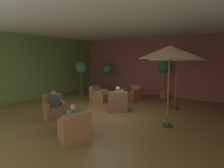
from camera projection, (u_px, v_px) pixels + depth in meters
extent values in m
cube|color=brown|center=(105.00, 114.00, 7.83)|extent=(9.92, 9.66, 0.02)
cube|color=brown|center=(153.00, 66.00, 11.50)|extent=(9.92, 0.08, 3.47)
cube|color=olive|center=(32.00, 67.00, 10.35)|extent=(0.08, 9.66, 3.47)
cube|color=silver|center=(105.00, 25.00, 7.35)|extent=(9.92, 9.66, 0.06)
cylinder|color=black|center=(118.00, 104.00, 9.37)|extent=(0.40, 0.40, 0.02)
cylinder|color=black|center=(118.00, 98.00, 9.34)|extent=(0.07, 0.07, 0.59)
cube|color=#4A2B25|center=(118.00, 92.00, 9.29)|extent=(0.66, 0.66, 0.03)
cube|color=brown|center=(118.00, 105.00, 8.32)|extent=(1.11, 1.10, 0.40)
cube|color=brown|center=(118.00, 97.00, 7.96)|extent=(0.78, 0.58, 0.45)
cube|color=brown|center=(110.00, 98.00, 8.34)|extent=(0.43, 0.59, 0.24)
cube|color=brown|center=(126.00, 98.00, 8.31)|extent=(0.43, 0.59, 0.24)
cube|color=brown|center=(132.00, 97.00, 10.04)|extent=(0.87, 0.91, 0.44)
cube|color=brown|center=(136.00, 88.00, 10.18)|extent=(0.74, 0.33, 0.38)
cube|color=brown|center=(136.00, 91.00, 9.74)|extent=(0.26, 0.61, 0.22)
cube|color=brown|center=(128.00, 90.00, 10.18)|extent=(0.26, 0.61, 0.22)
cube|color=brown|center=(100.00, 98.00, 9.80)|extent=(0.89, 0.87, 0.45)
cube|color=brown|center=(95.00, 89.00, 9.87)|extent=(0.28, 0.78, 0.38)
cube|color=brown|center=(103.00, 91.00, 10.02)|extent=(0.63, 0.22, 0.19)
cube|color=brown|center=(97.00, 93.00, 9.45)|extent=(0.63, 0.22, 0.19)
cylinder|color=black|center=(64.00, 127.00, 6.23)|extent=(0.37, 0.37, 0.02)
cylinder|color=black|center=(64.00, 119.00, 6.19)|extent=(0.07, 0.07, 0.59)
cube|color=#453222|center=(63.00, 110.00, 6.15)|extent=(0.80, 0.80, 0.03)
cube|color=brown|center=(54.00, 113.00, 7.12)|extent=(0.95, 0.94, 0.41)
cube|color=brown|center=(52.00, 100.00, 7.30)|extent=(0.43, 0.72, 0.47)
cube|color=brown|center=(62.00, 104.00, 7.20)|extent=(0.57, 0.35, 0.23)
cube|color=brown|center=(46.00, 106.00, 6.90)|extent=(0.57, 0.35, 0.23)
cube|color=brown|center=(74.00, 133.00, 5.26)|extent=(0.98, 1.00, 0.43)
cube|color=brown|center=(77.00, 121.00, 4.96)|extent=(0.48, 0.75, 0.41)
cube|color=brown|center=(62.00, 124.00, 5.10)|extent=(0.57, 0.38, 0.18)
cube|color=brown|center=(84.00, 120.00, 5.40)|extent=(0.57, 0.38, 0.18)
cylinder|color=#2D2D2D|center=(167.00, 125.00, 6.35)|extent=(0.32, 0.32, 0.08)
cylinder|color=brown|center=(168.00, 88.00, 6.17)|extent=(0.06, 0.06, 2.60)
cone|color=#D3B089|center=(170.00, 52.00, 6.02)|extent=(2.02, 2.02, 0.43)
cylinder|color=#2D2D2D|center=(175.00, 108.00, 8.51)|extent=(0.32, 0.32, 0.08)
cylinder|color=brown|center=(176.00, 81.00, 8.34)|extent=(0.06, 0.06, 2.52)
cone|color=beige|center=(177.00, 55.00, 8.19)|extent=(2.47, 2.47, 0.41)
cylinder|color=#323937|center=(107.00, 90.00, 12.28)|extent=(0.33, 0.33, 0.43)
cylinder|color=brown|center=(107.00, 80.00, 12.19)|extent=(0.06, 0.06, 0.85)
sphere|color=#3B7842|center=(107.00, 69.00, 12.10)|extent=(0.60, 0.60, 0.60)
cylinder|color=#AC6946|center=(164.00, 94.00, 10.84)|extent=(0.45, 0.45, 0.44)
cylinder|color=brown|center=(164.00, 81.00, 10.74)|extent=(0.06, 0.06, 1.03)
sphere|color=#2D6C38|center=(165.00, 67.00, 10.63)|extent=(0.70, 0.70, 0.70)
cylinder|color=#3D372E|center=(82.00, 92.00, 11.54)|extent=(0.40, 0.40, 0.36)
cylinder|color=brown|center=(82.00, 81.00, 11.45)|extent=(0.06, 0.06, 1.01)
sphere|color=#41784F|center=(81.00, 68.00, 11.34)|extent=(0.69, 0.69, 0.69)
cube|color=#54765A|center=(74.00, 118.00, 5.20)|extent=(0.36, 0.40, 0.43)
sphere|color=#A5795F|center=(74.00, 107.00, 5.16)|extent=(0.18, 0.18, 0.18)
cube|color=#487458|center=(118.00, 96.00, 8.26)|extent=(0.43, 0.40, 0.44)
sphere|color=tan|center=(118.00, 89.00, 8.22)|extent=(0.19, 0.19, 0.19)
cube|color=#373934|center=(54.00, 102.00, 7.06)|extent=(0.37, 0.43, 0.48)
sphere|color=#80594D|center=(54.00, 93.00, 7.02)|extent=(0.18, 0.18, 0.18)
cylinder|color=silver|center=(122.00, 90.00, 9.30)|extent=(0.08, 0.08, 0.11)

